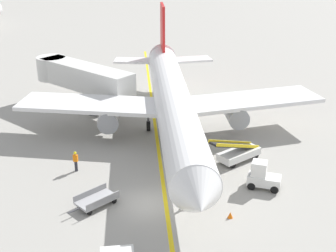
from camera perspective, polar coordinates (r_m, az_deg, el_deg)
The scene contains 11 objects.
ground_plane at distance 33.07m, azimuth -2.54°, elevation -9.53°, with size 300.00×300.00×0.00m, color #9E9B93.
taxi_line_yellow at distance 37.29m, azimuth -0.82°, elevation -5.49°, with size 0.30×80.00×0.01m, color yellow.
airliner at distance 42.11m, azimuth 0.60°, elevation 3.00°, with size 27.93×34.95×10.10m.
jet_bridge at distance 50.43m, azimuth -11.04°, elevation 6.09°, with size 12.34×8.66×4.85m.
baggage_tug_near_wing at distance 35.26m, azimuth 11.47°, elevation -6.06°, with size 2.56×1.63×2.10m.
belt_loader_forward_hold at distance 38.94m, azimuth 8.57°, elevation -3.20°, with size 4.31×4.52×2.59m.
baggage_cart_loaded at distance 33.02m, azimuth -8.74°, elevation -8.91°, with size 2.92×3.50×0.94m.
ground_crew_marshaller at distance 37.58m, azimuth -11.23°, elevation -4.18°, with size 0.36×0.24×1.70m.
safety_cone_nose_left at distance 48.84m, azimuth -5.37°, elevation 1.74°, with size 0.36×0.36×0.44m, color orange.
safety_cone_wingtip_left at distance 31.79m, azimuth 7.63°, elevation -10.73°, with size 0.36×0.36×0.44m, color orange.
safety_cone_wingtip_right at distance 40.18m, azimuth 1.58°, elevation -2.97°, with size 0.36×0.36×0.44m, color orange.
Camera 1 is at (5.90, -27.33, 17.66)m, focal length 49.80 mm.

